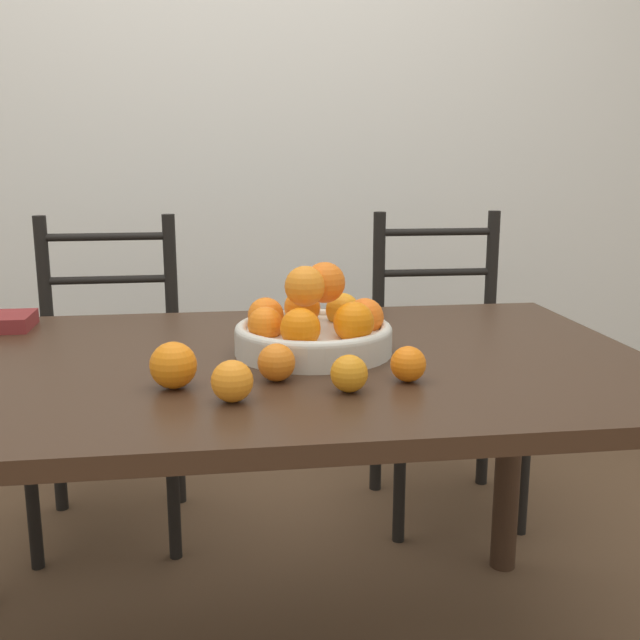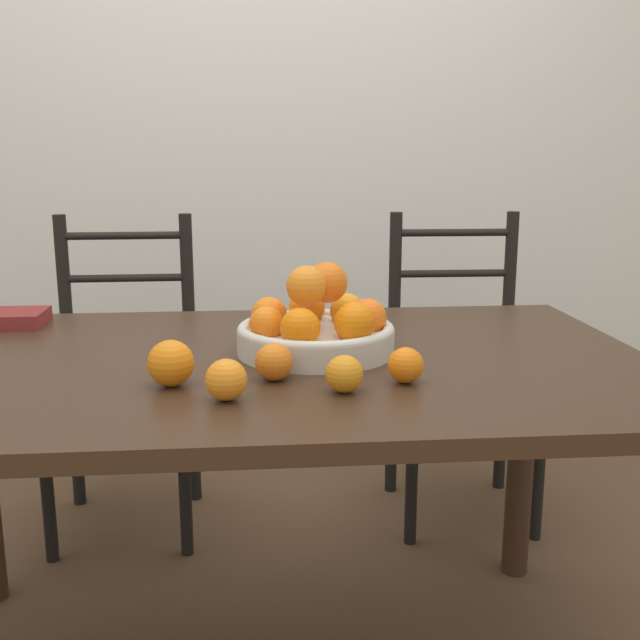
{
  "view_description": "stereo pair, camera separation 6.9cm",
  "coord_description": "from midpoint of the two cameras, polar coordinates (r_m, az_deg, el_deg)",
  "views": [
    {
      "loc": [
        -0.08,
        -1.43,
        1.13
      ],
      "look_at": [
        0.12,
        -0.07,
        0.83
      ],
      "focal_mm": 42.0,
      "sensor_mm": 36.0,
      "label": 1
    },
    {
      "loc": [
        -0.01,
        -1.44,
        1.13
      ],
      "look_at": [
        0.12,
        -0.07,
        0.83
      ],
      "focal_mm": 42.0,
      "sensor_mm": 36.0,
      "label": 2
    }
  ],
  "objects": [
    {
      "name": "orange_loose_0",
      "position": [
        1.33,
        -4.84,
        -3.25
      ],
      "size": [
        0.07,
        0.07,
        0.07
      ],
      "color": "orange",
      "rests_on": "dining_table"
    },
    {
      "name": "orange_loose_4",
      "position": [
        1.33,
        5.25,
        -3.37
      ],
      "size": [
        0.06,
        0.06,
        0.06
      ],
      "color": "orange",
      "rests_on": "dining_table"
    },
    {
      "name": "chair_right",
      "position": [
        2.41,
        8.66,
        -3.42
      ],
      "size": [
        0.43,
        0.41,
        0.95
      ],
      "rotation": [
        0.0,
        0.0,
        -0.02
      ],
      "color": "black",
      "rests_on": "ground_plane"
    },
    {
      "name": "chair_left",
      "position": [
        2.34,
        -16.69,
        -4.3
      ],
      "size": [
        0.42,
        0.4,
        0.95
      ],
      "rotation": [
        0.0,
        0.0,
        0.01
      ],
      "color": "black",
      "rests_on": "ground_plane"
    },
    {
      "name": "fruit_bowl",
      "position": [
        1.51,
        -1.78,
        -0.47
      ],
      "size": [
        0.32,
        0.32,
        0.19
      ],
      "color": "beige",
      "rests_on": "dining_table"
    },
    {
      "name": "wall_back",
      "position": [
        2.96,
        -7.51,
        15.67
      ],
      "size": [
        8.0,
        0.06,
        2.6
      ],
      "color": "silver",
      "rests_on": "ground_plane"
    },
    {
      "name": "orange_loose_1",
      "position": [
        1.31,
        -12.61,
        -3.39
      ],
      "size": [
        0.08,
        0.08,
        0.08
      ],
      "color": "orange",
      "rests_on": "dining_table"
    },
    {
      "name": "orange_loose_3",
      "position": [
        1.23,
        -8.33,
        -4.64
      ],
      "size": [
        0.07,
        0.07,
        0.07
      ],
      "color": "orange",
      "rests_on": "dining_table"
    },
    {
      "name": "dining_table",
      "position": [
        1.52,
        -6.07,
        -6.42
      ],
      "size": [
        1.56,
        0.93,
        0.74
      ],
      "color": "#382316",
      "rests_on": "ground_plane"
    },
    {
      "name": "orange_loose_2",
      "position": [
        1.26,
        0.66,
        -4.11
      ],
      "size": [
        0.06,
        0.06,
        0.06
      ],
      "color": "orange",
      "rests_on": "dining_table"
    }
  ]
}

